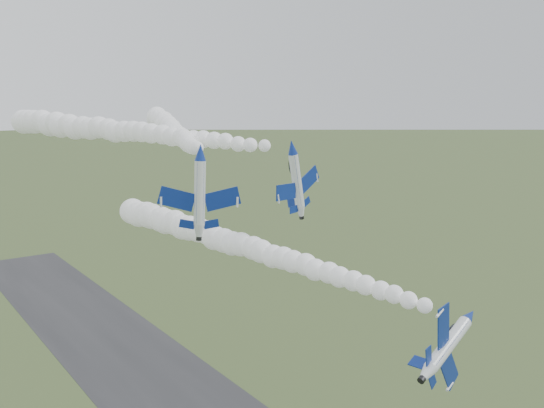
{
  "coord_description": "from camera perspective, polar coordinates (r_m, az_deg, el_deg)",
  "views": [
    {
      "loc": [
        -43.06,
        -48.01,
        52.57
      ],
      "look_at": [
        2.8,
        16.89,
        38.55
      ],
      "focal_mm": 40.0,
      "sensor_mm": 36.0,
      "label": 1
    }
  ],
  "objects": [
    {
      "name": "jet_lead",
      "position": [
        68.8,
        18.17,
        -10.0
      ],
      "size": [
        4.39,
        11.95,
        9.36
      ],
      "rotation": [
        0.0,
        1.23,
        0.22
      ],
      "color": "white"
    },
    {
      "name": "smoke_trail_jet_lead",
      "position": [
        86.99,
        -2.37,
        -4.09
      ],
      "size": [
        17.74,
        60.82,
        4.48
      ],
      "primitive_type": null,
      "rotation": [
        0.0,
        0.0,
        0.22
      ],
      "color": "white"
    },
    {
      "name": "jet_pair_left",
      "position": [
        77.0,
        -6.75,
        4.88
      ],
      "size": [
        10.42,
        11.93,
        3.09
      ],
      "rotation": [
        0.0,
        0.04,
        -0.4
      ],
      "color": "white"
    },
    {
      "name": "smoke_trail_jet_pair_left",
      "position": [
        116.63,
        -9.54,
        7.01
      ],
      "size": [
        32.93,
        69.89,
        4.83
      ],
      "primitive_type": null,
      "rotation": [
        0.0,
        0.0,
        -0.4
      ],
      "color": "white"
    },
    {
      "name": "jet_pair_right",
      "position": [
        84.68,
        1.95,
        5.38
      ],
      "size": [
        9.83,
        11.76,
        3.46
      ],
      "rotation": [
        0.0,
        -0.22,
        0.26
      ],
      "color": "white"
    },
    {
      "name": "smoke_trail_jet_pair_right",
      "position": [
        113.27,
        -14.11,
        6.68
      ],
      "size": [
        23.85,
        72.49,
        5.13
      ],
      "primitive_type": null,
      "rotation": [
        0.0,
        0.0,
        0.26
      ],
      "color": "white"
    }
  ]
}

